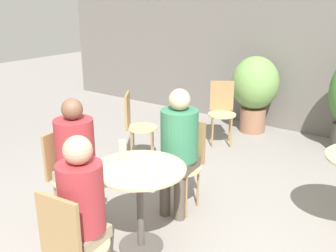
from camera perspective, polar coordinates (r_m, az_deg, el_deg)
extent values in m
cube|color=slate|center=(6.33, 20.06, 12.13)|extent=(10.00, 0.06, 3.00)
cylinder|color=#514C47|center=(3.59, -3.92, -16.84)|extent=(0.39, 0.39, 0.01)
cylinder|color=#514C47|center=(3.40, -4.05, -11.83)|extent=(0.06, 0.06, 0.71)
cylinder|color=#CCB284|center=(3.23, -4.20, -6.21)|extent=(0.77, 0.77, 0.02)
cylinder|color=tan|center=(3.91, 1.88, -6.12)|extent=(0.40, 0.40, 0.02)
cylinder|color=#9E7A4C|center=(4.07, 4.37, -8.79)|extent=(0.02, 0.02, 0.44)
cylinder|color=#9E7A4C|center=(4.17, 1.10, -8.00)|extent=(0.02, 0.02, 0.44)
cylinder|color=#9E7A4C|center=(3.86, 2.66, -10.35)|extent=(0.02, 0.02, 0.44)
cylinder|color=#9E7A4C|center=(3.97, -0.74, -9.46)|extent=(0.02, 0.02, 0.44)
cube|color=#9E7A4C|center=(3.97, 3.15, -2.14)|extent=(0.34, 0.07, 0.44)
cylinder|color=tan|center=(3.77, -13.41, -7.66)|extent=(0.40, 0.40, 0.02)
cylinder|color=#9E7A4C|center=(4.04, -13.27, -9.49)|extent=(0.02, 0.02, 0.44)
cylinder|color=#9E7A4C|center=(3.88, -15.92, -10.96)|extent=(0.02, 0.02, 0.44)
cylinder|color=#9E7A4C|center=(3.88, -10.38, -10.50)|extent=(0.02, 0.02, 0.44)
cylinder|color=#9E7A4C|center=(3.71, -13.02, -12.11)|extent=(0.02, 0.02, 0.44)
cube|color=#9E7A4C|center=(3.79, -15.67, -3.84)|extent=(0.07, 0.34, 0.44)
cylinder|color=tan|center=(2.87, -12.52, -16.51)|extent=(0.40, 0.40, 0.02)
cube|color=#9E7A4C|center=(2.64, -15.57, -14.19)|extent=(0.34, 0.07, 0.44)
cylinder|color=tan|center=(5.68, 7.84, 1.66)|extent=(0.40, 0.40, 0.02)
cylinder|color=#9E7A4C|center=(5.89, 8.93, -0.16)|extent=(0.02, 0.02, 0.44)
cylinder|color=#9E7A4C|center=(5.87, 6.39, -0.11)|extent=(0.02, 0.02, 0.44)
cylinder|color=#9E7A4C|center=(5.64, 9.15, -1.01)|extent=(0.02, 0.02, 0.44)
cylinder|color=#9E7A4C|center=(5.62, 6.49, -0.96)|extent=(0.02, 0.02, 0.44)
cube|color=#9E7A4C|center=(5.80, 7.82, 4.36)|extent=(0.31, 0.21, 0.44)
cylinder|color=tan|center=(5.08, -3.79, -0.24)|extent=(0.40, 0.40, 0.02)
cylinder|color=#9E7A4C|center=(5.29, -5.03, -2.16)|extent=(0.02, 0.02, 0.44)
cylinder|color=#9E7A4C|center=(5.05, -5.34, -3.20)|extent=(0.02, 0.02, 0.44)
cylinder|color=#9E7A4C|center=(5.27, -2.20, -2.19)|extent=(0.02, 0.02, 0.44)
cylinder|color=#9E7A4C|center=(5.03, -2.37, -3.24)|extent=(0.02, 0.02, 0.44)
cube|color=#9E7A4C|center=(5.03, -5.90, 2.26)|extent=(0.22, 0.30, 0.44)
cylinder|color=brown|center=(3.91, -0.44, -9.91)|extent=(0.11, 0.11, 0.44)
cylinder|color=brown|center=(3.84, 1.68, -10.48)|extent=(0.11, 0.11, 0.44)
cube|color=brown|center=(3.85, 1.61, -5.47)|extent=(0.34, 0.37, 0.11)
cylinder|color=#337551|center=(3.74, 1.65, -1.28)|extent=(0.36, 0.36, 0.49)
sphere|color=#DBAD89|center=(3.64, 1.70, 3.86)|extent=(0.20, 0.20, 0.20)
cylinder|color=gray|center=(3.72, -12.00, -11.97)|extent=(0.10, 0.10, 0.44)
cylinder|color=gray|center=(3.82, -10.42, -10.99)|extent=(0.10, 0.10, 0.44)
cube|color=gray|center=(3.72, -13.02, -6.94)|extent=(0.36, 0.33, 0.10)
cylinder|color=#9E2D33|center=(3.60, -13.36, -2.73)|extent=(0.35, 0.35, 0.48)
sphere|color=brown|center=(3.50, -13.76, 2.39)|extent=(0.19, 0.19, 0.19)
cube|color=gray|center=(2.87, -12.05, -15.22)|extent=(0.29, 0.32, 0.09)
cylinder|color=#9E2D33|center=(2.72, -12.46, -10.11)|extent=(0.31, 0.31, 0.49)
sphere|color=tan|center=(2.58, -12.98, -3.43)|extent=(0.19, 0.19, 0.19)
cylinder|color=beige|center=(3.32, -6.62, -3.59)|extent=(0.06, 0.06, 0.19)
cylinder|color=silver|center=(3.02, -2.70, -6.06)|extent=(0.07, 0.07, 0.16)
cylinder|color=#93664C|center=(6.41, 12.17, 0.89)|extent=(0.40, 0.40, 0.38)
ellipsoid|color=#709E51|center=(6.26, 12.54, 6.13)|extent=(0.73, 0.73, 0.82)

